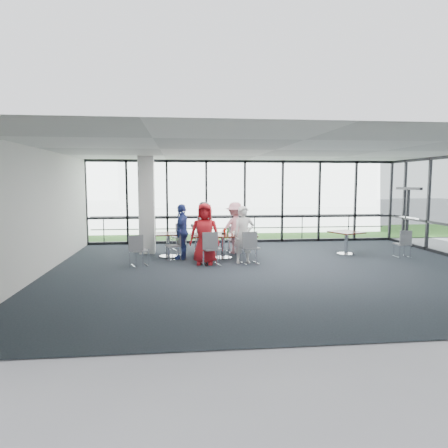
{
  "coord_description": "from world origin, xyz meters",
  "views": [
    {
      "loc": [
        -2.47,
        -10.37,
        2.36
      ],
      "look_at": [
        -1.19,
        1.51,
        1.1
      ],
      "focal_mm": 32.0,
      "sensor_mm": 36.0,
      "label": 1
    }
  ],
  "objects": [
    {
      "name": "chair_main_nl",
      "position": [
        -1.63,
        0.75,
        0.47
      ],
      "size": [
        0.56,
        0.56,
        0.95
      ],
      "primitive_type": null,
      "rotation": [
        0.0,
        0.0,
        0.24
      ],
      "color": "slate",
      "rests_on": "ground"
    },
    {
      "name": "diner_end",
      "position": [
        -2.45,
        1.82,
        0.85
      ],
      "size": [
        0.7,
        1.07,
        1.7
      ],
      "primitive_type": "imported",
      "rotation": [
        0.0,
        0.0,
        -1.74
      ],
      "color": "#2F408F",
      "rests_on": "ground"
    },
    {
      "name": "ceiling",
      "position": [
        0.0,
        0.0,
        3.2
      ],
      "size": [
        12.0,
        10.0,
        0.04
      ],
      "primitive_type": "cube",
      "color": "white",
      "rests_on": "ground"
    },
    {
      "name": "menu_b",
      "position": [
        -0.34,
        1.57,
        0.75
      ],
      "size": [
        0.34,
        0.26,
        0.0
      ],
      "primitive_type": "cube",
      "rotation": [
        0.0,
        0.0,
        -0.14
      ],
      "color": "white",
      "rests_on": "main_table"
    },
    {
      "name": "plate_fl",
      "position": [
        -1.73,
        2.15,
        0.76
      ],
      "size": [
        0.24,
        0.24,
        0.01
      ],
      "primitive_type": "cylinder",
      "color": "white",
      "rests_on": "main_table"
    },
    {
      "name": "menu_a",
      "position": [
        -1.37,
        1.41,
        0.75
      ],
      "size": [
        0.35,
        0.33,
        0.0
      ],
      "primitive_type": "cube",
      "rotation": [
        0.0,
        0.0,
        0.59
      ],
      "color": "white",
      "rests_on": "main_table"
    },
    {
      "name": "diner_far_left",
      "position": [
        -1.76,
        2.62,
        0.86
      ],
      "size": [
        0.86,
        0.55,
        1.72
      ],
      "primitive_type": "imported",
      "rotation": [
        0.0,
        0.0,
        3.1
      ],
      "color": "gray",
      "rests_on": "ground"
    },
    {
      "name": "hangar_aux",
      "position": [
        -18.0,
        28.0,
        2.0
      ],
      "size": [
        10.0,
        6.0,
        4.0
      ],
      "primitive_type": "cube",
      "color": "silver",
      "rests_on": "ground"
    },
    {
      "name": "chair_main_fl",
      "position": [
        -1.78,
        2.84,
        0.48
      ],
      "size": [
        0.55,
        0.55,
        0.97
      ],
      "primitive_type": null,
      "rotation": [
        0.0,
        0.0,
        3.32
      ],
      "color": "slate",
      "rests_on": "ground"
    },
    {
      "name": "plate_end",
      "position": [
        -2.01,
        1.78,
        0.76
      ],
      "size": [
        0.25,
        0.25,
        0.01
      ],
      "primitive_type": "cylinder",
      "color": "white",
      "rests_on": "main_table"
    },
    {
      "name": "diner_near_left",
      "position": [
        -1.81,
        0.97,
        0.88
      ],
      "size": [
        0.93,
        0.66,
        1.76
      ],
      "primitive_type": "imported",
      "rotation": [
        0.0,
        0.0,
        -0.13
      ],
      "color": "red",
      "rests_on": "ground"
    },
    {
      "name": "tumbler_b",
      "position": [
        -0.88,
        1.56,
        0.82
      ],
      "size": [
        0.07,
        0.07,
        0.13
      ],
      "primitive_type": "cylinder",
      "color": "white",
      "rests_on": "main_table"
    },
    {
      "name": "wall_front",
      "position": [
        0.0,
        -5.0,
        1.6
      ],
      "size": [
        12.0,
        0.1,
        3.2
      ],
      "primitive_type": "cube",
      "color": "silver",
      "rests_on": "ground"
    },
    {
      "name": "diner_far_right",
      "position": [
        -0.7,
        2.61,
        0.85
      ],
      "size": [
        1.2,
        0.8,
        1.7
      ],
      "primitive_type": "imported",
      "rotation": [
        0.0,
        0.0,
        3.37
      ],
      "color": "pink",
      "rests_on": "ground"
    },
    {
      "name": "hangar_main",
      "position": [
        4.0,
        32.0,
        3.0
      ],
      "size": [
        24.0,
        10.0,
        6.0
      ],
      "primitive_type": "cube",
      "color": "silver",
      "rests_on": "ground"
    },
    {
      "name": "guard_rail",
      "position": [
        0.0,
        5.6,
        0.5
      ],
      "size": [
        12.0,
        0.06,
        0.06
      ],
      "primitive_type": "cylinder",
      "rotation": [
        0.0,
        1.57,
        0.0
      ],
      "color": "#2D2D33",
      "rests_on": "ground"
    },
    {
      "name": "main_table",
      "position": [
        -1.19,
        1.81,
        0.63
      ],
      "size": [
        2.03,
        1.15,
        0.75
      ],
      "rotation": [
        0.0,
        0.0,
        0.02
      ],
      "color": "#341B0E",
      "rests_on": "ground"
    },
    {
      "name": "condiment_caddy",
      "position": [
        -1.17,
        1.88,
        0.77
      ],
      "size": [
        0.1,
        0.07,
        0.04
      ],
      "primitive_type": "cube",
      "color": "black",
      "rests_on": "main_table"
    },
    {
      "name": "chair_main_nr",
      "position": [
        -0.5,
        0.83,
        0.47
      ],
      "size": [
        0.55,
        0.55,
        0.94
      ],
      "primitive_type": null,
      "rotation": [
        0.0,
        0.0,
        0.22
      ],
      "color": "slate",
      "rests_on": "ground"
    },
    {
      "name": "tumbler_a",
      "position": [
        -1.43,
        1.56,
        0.82
      ],
      "size": [
        0.07,
        0.07,
        0.14
      ],
      "primitive_type": "cylinder",
      "color": "white",
      "rests_on": "main_table"
    },
    {
      "name": "ketchup_bottle",
      "position": [
        -1.13,
        1.88,
        0.84
      ],
      "size": [
        0.06,
        0.06,
        0.18
      ],
      "primitive_type": "cylinder",
      "color": "#B80F02",
      "rests_on": "main_table"
    },
    {
      "name": "apron",
      "position": [
        0.0,
        10.0,
        -0.02
      ],
      "size": [
        80.0,
        70.0,
        0.02
      ],
      "primitive_type": "cube",
      "color": "gray",
      "rests_on": "ground"
    },
    {
      "name": "wall_left",
      "position": [
        -6.0,
        0.0,
        1.6
      ],
      "size": [
        0.1,
        10.0,
        3.2
      ],
      "primitive_type": "cube",
      "color": "silver",
      "rests_on": "ground"
    },
    {
      "name": "chair_spare_r",
      "position": [
        4.42,
        1.31,
        0.42
      ],
      "size": [
        0.43,
        0.43,
        0.85
      ],
      "primitive_type": null,
      "rotation": [
        0.0,
        0.0,
        0.04
      ],
      "color": "slate",
      "rests_on": "ground"
    },
    {
      "name": "side_table_right",
      "position": [
        2.89,
        2.03,
        0.64
      ],
      "size": [
        1.16,
        1.16,
        0.75
      ],
      "rotation": [
        0.0,
        0.0,
        0.42
      ],
      "color": "#341B0E",
      "rests_on": "ground"
    },
    {
      "name": "menu_c",
      "position": [
        -1.11,
        2.21,
        0.75
      ],
      "size": [
        0.37,
        0.35,
        0.0
      ],
      "primitive_type": "cube",
      "rotation": [
        0.0,
        0.0,
        0.59
      ],
      "color": "white",
      "rests_on": "main_table"
    },
    {
      "name": "floor",
      "position": [
        0.0,
        0.0,
        -0.01
      ],
      "size": [
        12.0,
        10.0,
        0.02
      ],
      "primitive_type": "cube",
      "color": "#20272F",
      "rests_on": "ground"
    },
    {
      "name": "chair_spare_lb",
      "position": [
        -2.55,
        3.53,
        0.44
      ],
      "size": [
        0.56,
        0.56,
        0.88
      ],
      "primitive_type": null,
      "rotation": [
        0.0,
        0.0,
        3.52
      ],
      "color": "slate",
      "rests_on": "ground"
    },
    {
      "name": "grass_strip",
      "position": [
        0.0,
        8.0,
        0.01
      ],
      "size": [
        80.0,
        5.0,
        0.01
      ],
      "primitive_type": "cube",
      "color": "#336022",
      "rests_on": "ground"
    },
    {
      "name": "tumbler_c",
      "position": [
        -1.11,
        2.08,
        0.82
      ],
      "size": [
        0.07,
        0.07,
        0.15
      ],
      "primitive_type": "cylinder",
      "color": "white",
      "rests_on": "main_table"
    },
    {
      "name": "plate_nr",
      "position": [
        -0.53,
        1.48,
        0.76
      ],
      "size": [
        0.24,
        0.24,
        0.01
      ],
      "primitive_type": "cylinder",
      "color": "white",
      "rests_on": "main_table"
    },
    {
      "name": "green_bottle",
      "position": [
        -1.04,
        1.8,
        0.85
      ],
      "size": [
        0.05,
        0.05,
        0.2
      ],
      "primitive_type": "cylinder",
      "color": "#1E7C2F",
      "rests_on": "main_table"
    },
    {
      "name": "diner_near_right",
      "position": [
        -0.67,
        0.98,
        0.83
      ],
      "size": [
        0.64,
        0.49,
        1.67
      ],
      "primitive_type": "imported",
      "rotation": [
        0.0,
        0.0,
        0.08
      ],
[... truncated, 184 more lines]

